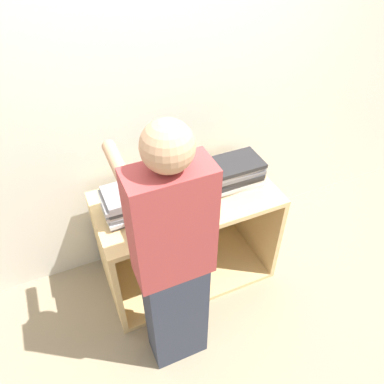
{
  "coord_description": "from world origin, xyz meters",
  "views": [
    {
      "loc": [
        -0.7,
        -1.37,
        2.44
      ],
      "look_at": [
        0.0,
        0.22,
        0.92
      ],
      "focal_mm": 35.0,
      "sensor_mm": 36.0,
      "label": 1
    }
  ],
  "objects": [
    {
      "name": "person",
      "position": [
        -0.3,
        -0.22,
        0.87
      ],
      "size": [
        0.4,
        0.53,
        1.73
      ],
      "color": "#2D3342",
      "rests_on": "ground_plane"
    },
    {
      "name": "cart",
      "position": [
        0.0,
        0.39,
        0.4
      ],
      "size": [
        1.21,
        0.63,
        0.8
      ],
      "color": "tan",
      "rests_on": "ground_plane"
    },
    {
      "name": "laptop_stack_left",
      "position": [
        -0.36,
        0.31,
        0.89
      ],
      "size": [
        0.36,
        0.25,
        0.19
      ],
      "color": "slate",
      "rests_on": "cart"
    },
    {
      "name": "wall_back",
      "position": [
        0.0,
        0.73,
        1.2
      ],
      "size": [
        8.0,
        0.05,
        2.4
      ],
      "color": "beige",
      "rests_on": "ground_plane"
    },
    {
      "name": "laptop_stack_right",
      "position": [
        0.36,
        0.32,
        0.89
      ],
      "size": [
        0.35,
        0.25,
        0.19
      ],
      "color": "#B7B7BC",
      "rests_on": "cart"
    },
    {
      "name": "laptop_open",
      "position": [
        0.0,
        0.36,
        0.85
      ],
      "size": [
        0.33,
        0.3,
        0.24
      ],
      "color": "gray",
      "rests_on": "cart"
    },
    {
      "name": "ground_plane",
      "position": [
        0.0,
        0.0,
        0.0
      ],
      "size": [
        12.0,
        12.0,
        0.0
      ],
      "primitive_type": "plane",
      "color": "gray"
    }
  ]
}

